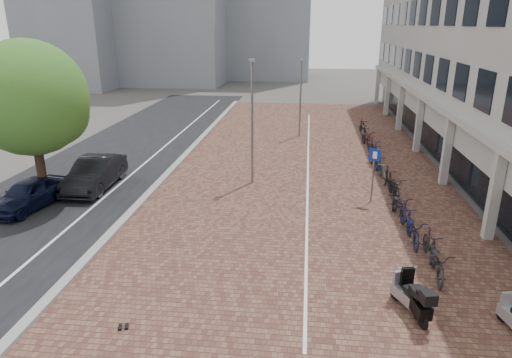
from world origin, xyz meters
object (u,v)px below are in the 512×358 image
at_px(scooter_front, 408,295).
at_px(parking_sign, 374,167).
at_px(scooter_mid, 415,297).
at_px(car_dark, 95,173).
at_px(car_navy, 29,194).

height_order(scooter_front, parking_sign, parking_sign).
height_order(scooter_mid, parking_sign, parking_sign).
bearing_deg(car_dark, scooter_mid, -34.92).
relative_size(car_dark, scooter_mid, 2.71).
bearing_deg(car_navy, scooter_mid, -11.06).
bearing_deg(car_navy, parking_sign, 19.84).
distance_m(car_navy, parking_sign, 14.83).
xyz_separation_m(car_dark, scooter_front, (12.90, -8.45, -0.25)).
distance_m(scooter_front, parking_sign, 8.13).
xyz_separation_m(car_navy, scooter_front, (14.60, -5.73, -0.15)).
xyz_separation_m(car_navy, car_dark, (1.70, 2.72, 0.10)).
distance_m(car_dark, scooter_mid, 15.63).
relative_size(scooter_mid, parking_sign, 0.68).
bearing_deg(scooter_front, car_navy, 132.70).
relative_size(scooter_front, scooter_mid, 0.87).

